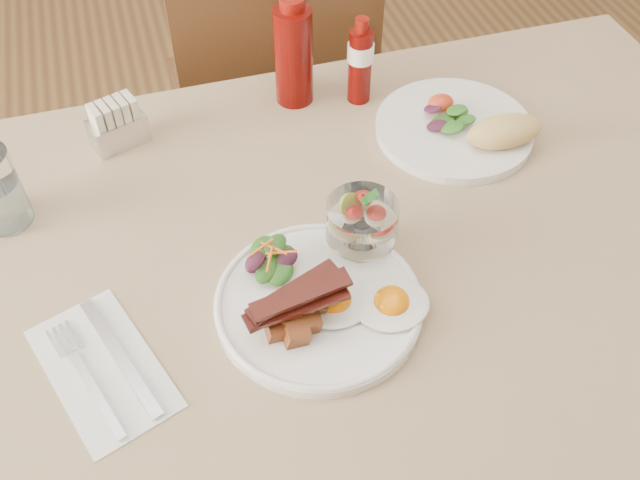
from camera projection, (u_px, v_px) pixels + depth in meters
table at (370, 274)px, 1.11m from camera, size 1.33×0.88×0.75m
chair_far at (272, 97)px, 1.64m from camera, size 0.42×0.42×0.93m
main_plate at (319, 304)px, 0.96m from camera, size 0.28×0.28×0.02m
fried_eggs at (363, 301)px, 0.94m from camera, size 0.20×0.14×0.03m
bacon_potato_pile at (295, 310)px, 0.90m from camera, size 0.14×0.09×0.06m
side_salad at (272, 261)px, 0.97m from camera, size 0.08×0.07×0.04m
fruit_cup at (362, 221)px, 0.97m from camera, size 0.10×0.10×0.10m
second_plate at (466, 128)px, 1.19m from camera, size 0.27×0.27×0.07m
ketchup_bottle at (293, 54)px, 1.20m from camera, size 0.07×0.07×0.19m
hot_sauce_bottle at (360, 62)px, 1.21m from camera, size 0.06×0.06×0.16m
sugar_caddy at (117, 126)px, 1.16m from camera, size 0.10×0.08×0.08m
napkin_cutlery at (104, 367)px, 0.90m from camera, size 0.19×0.25×0.01m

